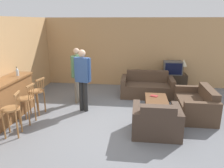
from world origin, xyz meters
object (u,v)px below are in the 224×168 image
(tv_unit, at_px, (172,82))
(tv, at_px, (173,68))
(armchair_near, at_px, (156,122))
(bottle, at_px, (17,72))
(bar_chair_mid, at_px, (26,102))
(person_by_counter, at_px, (83,77))
(loveseat_right, at_px, (196,105))
(coffee_table, at_px, (156,100))
(table_lamp, at_px, (184,63))
(book_on_table, at_px, (154,96))
(bar_chair_far, at_px, (37,94))
(couch_far, at_px, (147,87))
(person_by_window, at_px, (77,72))
(bar_chair_near, at_px, (12,112))

(tv_unit, xyz_separation_m, tv, (-0.00, -0.00, 0.53))
(armchair_near, xyz_separation_m, bottle, (-3.67, 0.82, 0.87))
(bar_chair_mid, bearing_deg, person_by_counter, 37.16)
(armchair_near, xyz_separation_m, loveseat_right, (1.15, 1.16, -0.00))
(coffee_table, distance_m, person_by_counter, 2.17)
(table_lamp, bearing_deg, tv_unit, -180.00)
(book_on_table, bearing_deg, bar_chair_mid, -157.40)
(bar_chair_far, bearing_deg, loveseat_right, 5.03)
(tv, bearing_deg, tv_unit, 90.00)
(couch_far, distance_m, person_by_counter, 2.49)
(coffee_table, distance_m, person_by_window, 2.51)
(armchair_near, height_order, loveseat_right, armchair_near)
(person_by_counter, bearing_deg, book_on_table, 11.81)
(bar_chair_near, distance_m, book_on_table, 3.77)
(bar_chair_mid, xyz_separation_m, loveseat_right, (4.31, 0.96, -0.27))
(tv_unit, bearing_deg, person_by_window, -150.52)
(bar_chair_far, height_order, bottle, bottle)
(coffee_table, bearing_deg, armchair_near, -94.33)
(bar_chair_far, height_order, coffee_table, bar_chair_far)
(book_on_table, bearing_deg, tv, 68.63)
(loveseat_right, height_order, tv, tv)
(coffee_table, bearing_deg, loveseat_right, -9.96)
(bar_chair_far, bearing_deg, bar_chair_mid, -89.96)
(loveseat_right, xyz_separation_m, person_by_window, (-3.44, 0.60, 0.68))
(tv_unit, bearing_deg, couch_far, -136.84)
(tv_unit, height_order, bottle, bottle)
(bar_chair_near, distance_m, tv, 5.62)
(table_lamp, bearing_deg, loveseat_right, -91.27)
(person_by_window, height_order, person_by_counter, person_by_counter)
(tv_unit, bearing_deg, book_on_table, -111.34)
(couch_far, bearing_deg, book_on_table, -81.71)
(loveseat_right, bearing_deg, armchair_near, -134.76)
(tv, bearing_deg, bottle, -149.13)
(tv_unit, xyz_separation_m, bottle, (-4.50, -2.69, 0.87))
(bottle, relative_size, person_by_window, 0.14)
(bar_chair_mid, bearing_deg, couch_far, 38.74)
(bar_chair_far, relative_size, tv, 1.55)
(loveseat_right, distance_m, person_by_counter, 3.18)
(bar_chair_mid, relative_size, bar_chair_far, 1.00)
(bar_chair_near, distance_m, person_by_counter, 2.03)
(bar_chair_far, xyz_separation_m, person_by_counter, (1.21, 0.33, 0.44))
(bar_chair_near, xyz_separation_m, tv_unit, (3.98, 3.97, -0.27))
(couch_far, relative_size, loveseat_right, 1.15)
(couch_far, bearing_deg, person_by_counter, -140.26)
(bar_chair_mid, height_order, tv_unit, bar_chair_mid)
(tv_unit, height_order, person_by_counter, person_by_counter)
(bar_chair_near, xyz_separation_m, armchair_near, (3.16, 0.45, -0.27))
(bar_chair_near, distance_m, bottle, 1.50)
(armchair_near, bearing_deg, person_by_counter, 150.23)
(bar_chair_far, relative_size, tv_unit, 0.97)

